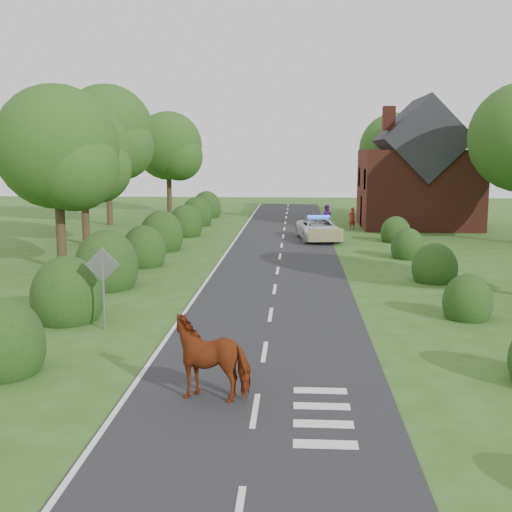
# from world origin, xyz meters

# --- Properties ---
(ground) EXTENTS (120.00, 120.00, 0.00)m
(ground) POSITION_xyz_m (0.00, 0.00, 0.00)
(ground) COLOR #325517
(road) EXTENTS (6.00, 70.00, 0.02)m
(road) POSITION_xyz_m (0.00, 15.00, 0.01)
(road) COLOR black
(road) RESTS_ON ground
(road_markings) EXTENTS (4.96, 70.00, 0.01)m
(road_markings) POSITION_xyz_m (-1.60, 12.93, 0.03)
(road_markings) COLOR white
(road_markings) RESTS_ON road
(hedgerow_left) EXTENTS (2.75, 50.41, 3.00)m
(hedgerow_left) POSITION_xyz_m (-6.51, 11.69, 0.75)
(hedgerow_left) COLOR black
(hedgerow_left) RESTS_ON ground
(hedgerow_right) EXTENTS (2.10, 45.78, 2.10)m
(hedgerow_right) POSITION_xyz_m (6.60, 11.21, 0.55)
(hedgerow_right) COLOR black
(hedgerow_right) RESTS_ON ground
(tree_left_a) EXTENTS (5.74, 5.60, 8.38)m
(tree_left_a) POSITION_xyz_m (-9.75, 11.86, 5.34)
(tree_left_a) COLOR #332316
(tree_left_a) RESTS_ON ground
(tree_left_b) EXTENTS (5.74, 5.60, 8.07)m
(tree_left_b) POSITION_xyz_m (-11.25, 19.86, 5.04)
(tree_left_b) COLOR #332316
(tree_left_b) RESTS_ON ground
(tree_left_c) EXTENTS (6.97, 6.80, 10.22)m
(tree_left_c) POSITION_xyz_m (-12.70, 29.83, 6.53)
(tree_left_c) COLOR #332316
(tree_left_c) RESTS_ON ground
(tree_left_d) EXTENTS (6.15, 6.00, 8.89)m
(tree_left_d) POSITION_xyz_m (-10.23, 39.85, 5.64)
(tree_left_d) COLOR #332316
(tree_left_d) RESTS_ON ground
(tree_right_c) EXTENTS (6.15, 6.00, 8.58)m
(tree_right_c) POSITION_xyz_m (9.27, 37.85, 5.34)
(tree_right_c) COLOR #332316
(tree_right_c) RESTS_ON ground
(road_sign) EXTENTS (1.06, 0.08, 2.53)m
(road_sign) POSITION_xyz_m (-5.00, 2.00, 1.65)
(road_sign) COLOR gray
(road_sign) RESTS_ON ground
(house) EXTENTS (8.00, 7.40, 9.17)m
(house) POSITION_xyz_m (9.49, 30.00, 3.79)
(house) COLOR #5E281D
(house) RESTS_ON ground
(cow) EXTENTS (2.23, 1.32, 1.51)m
(cow) POSITION_xyz_m (-1.00, -3.14, 0.76)
(cow) COLOR #61230D
(cow) RESTS_ON ground
(police_van) EXTENTS (2.94, 5.25, 1.52)m
(police_van) POSITION_xyz_m (2.20, 22.53, 0.69)
(police_van) COLOR silver
(police_van) RESTS_ON ground
(pedestrian_red) EXTENTS (0.67, 0.61, 1.53)m
(pedestrian_red) POSITION_xyz_m (4.73, 28.38, 0.77)
(pedestrian_red) COLOR #AF2B21
(pedestrian_red) RESTS_ON ground
(pedestrian_purple) EXTENTS (1.01, 0.89, 1.75)m
(pedestrian_purple) POSITION_xyz_m (2.92, 28.10, 0.87)
(pedestrian_purple) COLOR #632279
(pedestrian_purple) RESTS_ON ground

